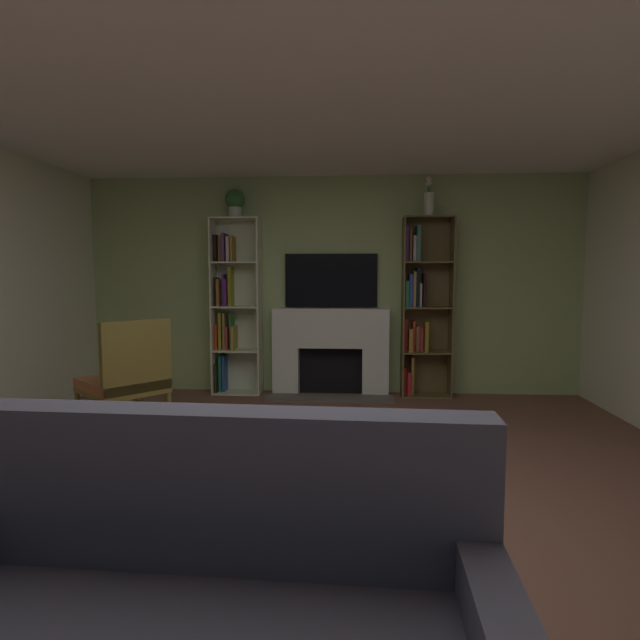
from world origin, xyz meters
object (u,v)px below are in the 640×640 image
Objects in this scene: armchair at (127,378)px; tv at (331,281)px; bookshelf_right at (421,308)px; vase_with_flowers at (429,202)px; bookshelf_left at (232,307)px; fireplace at (331,348)px; potted_plant at (235,202)px.

tv is at bearing 50.23° from armchair.
bookshelf_right is 4.67× the size of vase_with_flowers.
bookshelf_left is 1.99m from armchair.
tv is at bearing 90.00° from fireplace.
tv is at bearing 3.84° from bookshelf_left.
tv reaches higher than armchair.
bookshelf_right reaches higher than fireplace.
fireplace is at bearing -1.05° from bookshelf_left.
vase_with_flowers reaches higher than armchair.
bookshelf_left is at bearing -176.16° from tv.
tv is 2.45× the size of vase_with_flowers.
potted_plant reaches higher than fireplace.
fireplace is 0.70× the size of bookshelf_left.
armchair is at bearing -129.77° from tv.
vase_with_flowers is (2.21, 0.00, -0.02)m from potted_plant.
tv is 1.21m from bookshelf_left.
bookshelf_right is at bearing 1.11° from potted_plant.
potted_plant is at bearing -178.89° from bookshelf_right.
bookshelf_right is 1.97× the size of armchair.
fireplace is 1.38× the size of armchair.
vase_with_flowers is at bearing -31.91° from bookshelf_right.
fireplace is 4.44× the size of potted_plant.
potted_plant is at bearing -179.97° from vase_with_flowers.
potted_plant reaches higher than tv.
armchair is at bearing -144.88° from bookshelf_right.
bookshelf_left is 4.67× the size of vase_with_flowers.
bookshelf_left is (-1.17, 0.02, 0.48)m from fireplace.
tv is 0.52× the size of bookshelf_left.
armchair reaches higher than fireplace.
potted_plant is (-2.15, -0.04, 1.22)m from bookshelf_right.
vase_with_flowers is 3.69m from armchair.
potted_plant is 2.21m from vase_with_flowers.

